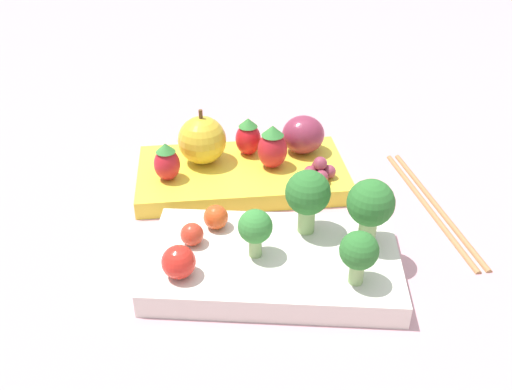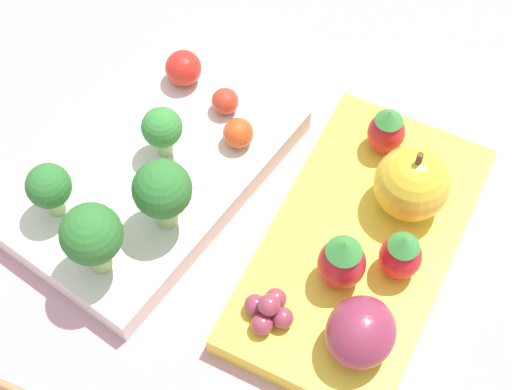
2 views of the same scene
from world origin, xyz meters
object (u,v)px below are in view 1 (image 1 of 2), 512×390
at_px(strawberry_0, 167,162).
at_px(grape_cluster, 320,170).
at_px(bento_box_fruit, 242,174).
at_px(cherry_tomato_1, 192,234).
at_px(broccoli_floret_1, 255,228).
at_px(broccoli_floret_2, 308,195).
at_px(strawberry_2, 272,147).
at_px(cherry_tomato_0, 216,217).
at_px(apple, 202,140).
at_px(strawberry_1, 246,137).
at_px(plum, 303,135).
at_px(bento_box_savoury, 273,263).
at_px(chopsticks_pair, 432,204).
at_px(broccoli_floret_3, 359,252).
at_px(cherry_tomato_2, 179,262).
at_px(broccoli_floret_0, 371,205).

relative_size(strawberry_0, grape_cluster, 1.21).
distance_m(bento_box_fruit, cherry_tomato_1, 0.15).
height_order(broccoli_floret_1, broccoli_floret_2, broccoli_floret_2).
bearing_deg(strawberry_2, strawberry_0, 7.55).
height_order(cherry_tomato_0, apple, apple).
xyz_separation_m(bento_box_fruit, broccoli_floret_2, (-0.05, 0.12, 0.05)).
xyz_separation_m(bento_box_fruit, broccoli_floret_1, (0.00, 0.15, 0.04)).
xyz_separation_m(strawberry_1, grape_cluster, (-0.07, 0.06, -0.01)).
xyz_separation_m(bento_box_fruit, apple, (0.04, -0.02, 0.04)).
relative_size(strawberry_0, plum, 0.88).
relative_size(bento_box_savoury, broccoli_floret_1, 5.22).
xyz_separation_m(broccoli_floret_1, strawberry_0, (0.08, -0.14, -0.01)).
bearing_deg(chopsticks_pair, broccoli_floret_3, 48.27).
distance_m(broccoli_floret_3, plum, 0.22).
distance_m(strawberry_1, strawberry_2, 0.04).
height_order(cherry_tomato_2, chopsticks_pair, cherry_tomato_2).
height_order(broccoli_floret_2, broccoli_floret_3, broccoli_floret_2).
height_order(bento_box_fruit, strawberry_0, strawberry_0).
height_order(bento_box_fruit, plum, plum).
xyz_separation_m(cherry_tomato_1, cherry_tomato_2, (0.01, 0.04, 0.00)).
height_order(broccoli_floret_3, strawberry_2, broccoli_floret_3).
relative_size(bento_box_fruit, cherry_tomato_1, 11.12).
xyz_separation_m(plum, grape_cluster, (-0.01, 0.06, -0.01)).
bearing_deg(strawberry_2, grape_cluster, 147.54).
bearing_deg(apple, grape_cluster, 158.31).
distance_m(broccoli_floret_2, cherry_tomato_2, 0.12).
bearing_deg(cherry_tomato_1, broccoli_floret_0, 174.97).
height_order(strawberry_0, plum, plum).
xyz_separation_m(cherry_tomato_0, apple, (0.01, -0.13, 0.01)).
bearing_deg(bento_box_savoury, chopsticks_pair, -153.96).
xyz_separation_m(cherry_tomato_1, apple, (-0.01, -0.15, 0.01)).
height_order(strawberry_2, grape_cluster, strawberry_2).
height_order(broccoli_floret_0, cherry_tomato_2, broccoli_floret_0).
bearing_deg(cherry_tomato_0, strawberry_0, -63.95).
xyz_separation_m(broccoli_floret_1, strawberry_2, (-0.03, -0.15, -0.01)).
bearing_deg(bento_box_fruit, broccoli_floret_3, 110.99).
xyz_separation_m(bento_box_fruit, cherry_tomato_0, (0.03, 0.11, 0.02)).
height_order(broccoli_floret_0, broccoli_floret_3, broccoli_floret_0).
distance_m(plum, chopsticks_pair, 0.16).
bearing_deg(broccoli_floret_2, broccoli_floret_0, 155.53).
relative_size(bento_box_fruit, cherry_tomato_0, 10.05).
height_order(bento_box_fruit, broccoli_floret_2, broccoli_floret_2).
bearing_deg(apple, broccoli_floret_1, 103.31).
distance_m(bento_box_savoury, grape_cluster, 0.14).
relative_size(broccoli_floret_3, strawberry_1, 1.09).
distance_m(broccoli_floret_3, chopsticks_pair, 0.18).
distance_m(broccoli_floret_1, chopsticks_pair, 0.21).
xyz_separation_m(broccoli_floret_3, strawberry_0, (0.15, -0.18, -0.01)).
bearing_deg(plum, chopsticks_pair, 141.00).
bearing_deg(strawberry_1, bento_box_fruit, 77.39).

